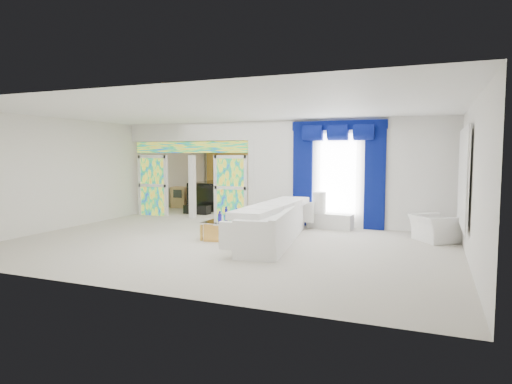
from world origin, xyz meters
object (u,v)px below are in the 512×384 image
at_px(armchair, 434,228).
at_px(grand_piano, 218,195).
at_px(white_sofa, 275,225).
at_px(coffee_table, 228,227).
at_px(console_table, 330,221).

xyz_separation_m(armchair, grand_piano, (-7.49, 3.73, 0.19)).
relative_size(white_sofa, coffee_table, 2.18).
relative_size(coffee_table, armchair, 1.94).
xyz_separation_m(coffee_table, armchair, (4.80, 1.07, 0.10)).
xyz_separation_m(console_table, grand_piano, (-4.85, 2.86, 0.29)).
bearing_deg(grand_piano, white_sofa, -50.42).
bearing_deg(console_table, armchair, -18.20).
relative_size(coffee_table, console_table, 1.48).
bearing_deg(console_table, white_sofa, -109.93).
distance_m(coffee_table, console_table, 2.90).
xyz_separation_m(white_sofa, grand_piano, (-4.04, 5.10, 0.12)).
distance_m(console_table, armchair, 2.78).
distance_m(console_table, grand_piano, 5.64).
bearing_deg(grand_piano, armchair, -25.29).
bearing_deg(coffee_table, grand_piano, 119.27).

